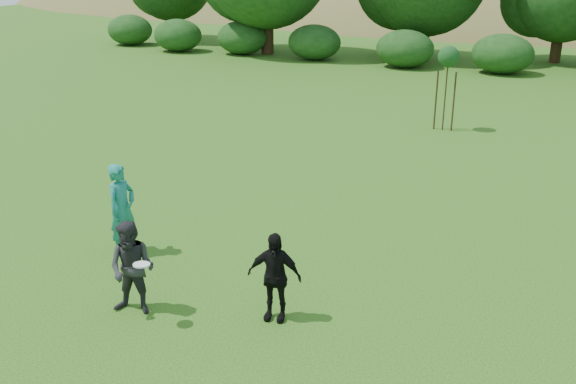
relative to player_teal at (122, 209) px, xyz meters
The scene contains 7 objects.
ground 3.08m from the player_teal, 22.06° to the right, with size 120.00×120.00×0.00m, color #19470C.
player_teal is the anchor object (origin of this frame).
player_grey 2.43m from the player_teal, 46.90° to the right, with size 0.79×0.62×1.63m, color #29292C.
player_black 3.95m from the player_teal, 13.50° to the right, with size 0.89×0.37×1.53m, color black.
frisbee 2.88m from the player_teal, 44.30° to the right, with size 0.27×0.27×0.05m.
sapling 13.02m from the player_teal, 74.28° to the left, with size 0.70×0.70×2.85m.
hillside 68.61m from the player_teal, 88.16° to the left, with size 150.00×72.00×52.00m.
Camera 1 is at (5.34, -8.02, 5.62)m, focal length 40.00 mm.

